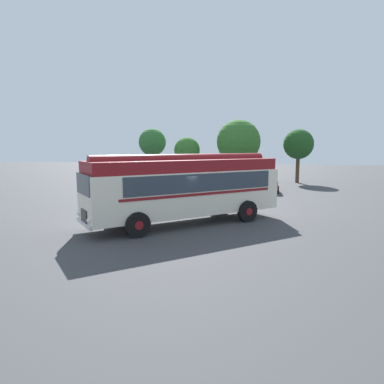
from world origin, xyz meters
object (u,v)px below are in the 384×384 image
Objects in this scene: car_near_left at (174,179)px; car_far_right at (266,181)px; box_van at (145,173)px; vintage_bus at (186,186)px; car_mid_left at (205,180)px; car_mid_right at (237,180)px.

car_far_right is at bearing -1.77° from car_near_left.
vintage_bus is at bearing -63.37° from box_van.
car_far_right is at bearing -3.98° from box_van.
vintage_bus reaches higher than car_far_right.
box_van is (-5.88, 0.44, 0.52)m from car_mid_left.
car_mid_right is 1.03× the size of car_far_right.
car_mid_left is at bearing 95.61° from vintage_bus.
car_far_right is (4.02, 13.69, -1.05)m from vintage_bus.
car_near_left is 1.00× the size of car_mid_left.
car_near_left and car_mid_right have the same top height.
car_mid_right is at bearing 0.45° from car_near_left.
car_mid_left is at bearing 176.39° from car_far_right.
box_van is (-11.28, 0.78, 0.52)m from car_far_right.
car_near_left is at bearing 107.22° from vintage_bus.
car_mid_right is at bearing 83.73° from vintage_bus.
car_mid_right is at bearing -0.73° from car_mid_left.
box_van is at bearing 176.87° from car_mid_right.
car_near_left is at bearing -10.17° from box_van.
box_van is (-8.79, 0.48, 0.52)m from car_mid_right.
car_mid_right and car_far_right have the same top height.
car_far_right is at bearing 73.63° from vintage_bus.
car_mid_left is (2.94, 0.08, 0.00)m from car_near_left.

